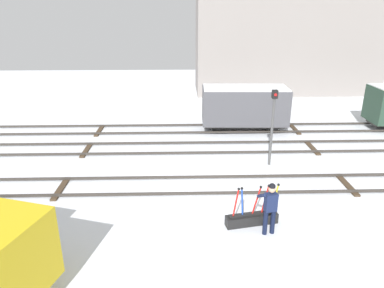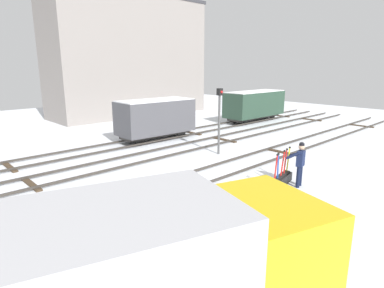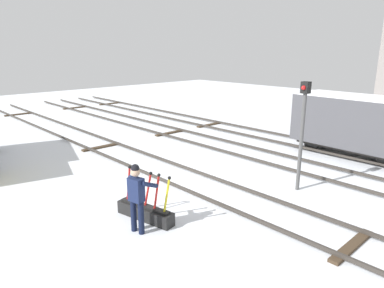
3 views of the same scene
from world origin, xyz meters
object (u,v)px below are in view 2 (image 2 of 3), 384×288
delivery_truck (151,279)px  freight_car_mid_siding (255,104)px  freight_car_near_switch (156,117)px  signal_post (219,114)px  switch_lever_frame (280,179)px  rail_worker (300,161)px

delivery_truck → freight_car_mid_siding: 24.21m
delivery_truck → freight_car_mid_siding: size_ratio=0.99×
freight_car_mid_siding → freight_car_near_switch: freight_car_near_switch is taller
freight_car_mid_siding → freight_car_near_switch: (-10.62, 0.00, 0.00)m
delivery_truck → signal_post: bearing=54.8°
freight_car_mid_siding → switch_lever_frame: bearing=-140.4°
rail_worker → freight_car_mid_siding: bearing=31.1°
switch_lever_frame → signal_post: 5.54m
freight_car_mid_siding → delivery_truck: bearing=-147.9°
switch_lever_frame → freight_car_mid_siding: size_ratio=0.30×
signal_post → freight_car_mid_siding: (10.24, 5.11, -0.71)m
delivery_truck → freight_car_near_switch: size_ratio=1.21×
delivery_truck → switch_lever_frame: bearing=36.5°
switch_lever_frame → delivery_truck: delivery_truck is taller
delivery_truck → signal_post: size_ratio=1.70×
switch_lever_frame → rail_worker: size_ratio=1.01×
switch_lever_frame → freight_car_near_switch: 10.16m
signal_post → freight_car_mid_siding: bearing=26.5°
rail_worker → freight_car_near_switch: 10.58m
signal_post → freight_car_mid_siding: size_ratio=0.58×
switch_lever_frame → signal_post: bearing=59.2°
freight_car_mid_siding → signal_post: bearing=-153.8°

